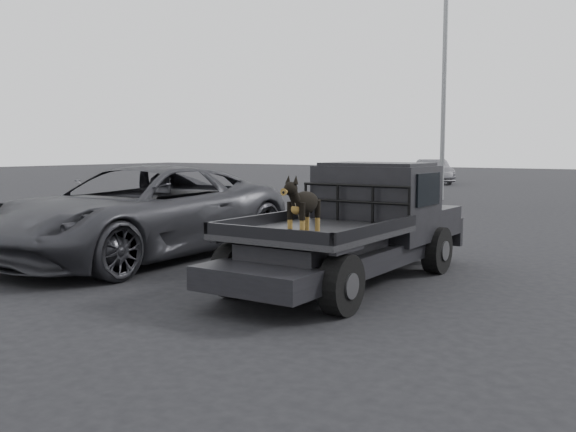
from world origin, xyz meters
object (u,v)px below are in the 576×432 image
Objects in this scene: flatbed_ute at (348,253)px; floodlight_near at (446,1)px; dog at (304,207)px; parked_suv at (140,212)px; distant_car_a at (433,171)px.

flatbed_ute is 18.05m from floodlight_near.
dog is at bearing -75.11° from floodlight_near.
floodlight_near reaches higher than parked_suv.
floodlight_near is at bearing 104.89° from dog.
flatbed_ute is at bearing -74.48° from floodlight_near.
dog is at bearing -106.78° from distant_car_a.
parked_suv is at bearing -114.78° from distant_car_a.
dog reaches higher than flatbed_ute.
parked_suv is at bearing -177.94° from flatbed_ute.
floodlight_near is at bearing 89.46° from parked_suv.
parked_suv is at bearing 161.77° from dog.
distant_car_a is (-4.73, 27.15, -0.16)m from parked_suv.
distant_car_a is (-8.99, 26.99, 0.23)m from flatbed_ute.
floodlight_near reaches higher than dog.
dog is (0.25, -1.64, 0.83)m from flatbed_ute.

